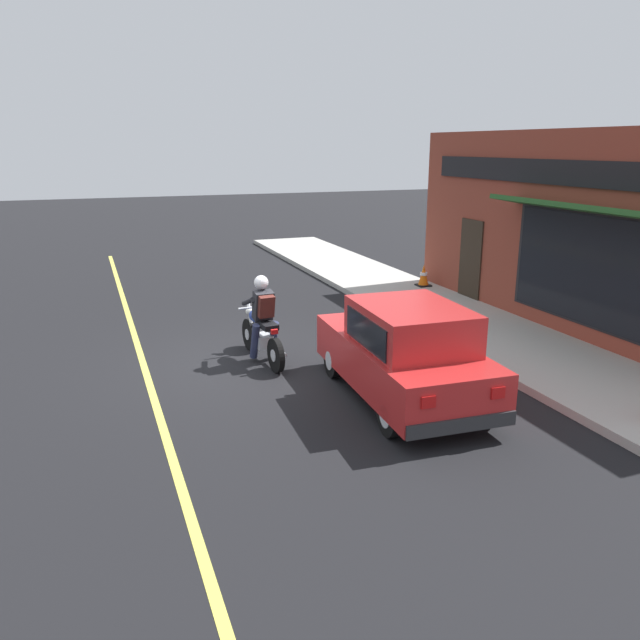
# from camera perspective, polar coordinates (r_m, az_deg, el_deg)

# --- Properties ---
(ground_plane) EXTENTS (80.00, 80.00, 0.00)m
(ground_plane) POSITION_cam_1_polar(r_m,az_deg,el_deg) (11.65, -6.74, -3.86)
(ground_plane) COLOR black
(sidewalk_curb) EXTENTS (2.60, 22.00, 0.14)m
(sidewalk_curb) POSITION_cam_1_polar(r_m,az_deg,el_deg) (16.17, 8.56, 1.90)
(sidewalk_curb) COLOR #ADAAA3
(sidewalk_curb) RESTS_ON ground
(lane_stripe) EXTENTS (0.12, 19.80, 0.01)m
(lane_stripe) POSITION_cam_1_polar(r_m,az_deg,el_deg) (14.24, -16.77, -0.77)
(lane_stripe) COLOR #D1C64C
(lane_stripe) RESTS_ON ground
(storefront_building) EXTENTS (1.25, 10.15, 4.20)m
(storefront_building) POSITION_cam_1_polar(r_m,az_deg,el_deg) (13.98, 21.23, 7.38)
(storefront_building) COLOR brown
(storefront_building) RESTS_ON ground
(motorcycle_with_rider) EXTENTS (0.59, 2.02, 1.62)m
(motorcycle_with_rider) POSITION_cam_1_polar(r_m,az_deg,el_deg) (11.52, -5.32, -0.51)
(motorcycle_with_rider) COLOR black
(motorcycle_with_rider) RESTS_ON ground
(car_hatchback) EXTENTS (1.83, 3.86, 1.57)m
(car_hatchback) POSITION_cam_1_polar(r_m,az_deg,el_deg) (9.78, 7.71, -3.01)
(car_hatchback) COLOR black
(car_hatchback) RESTS_ON ground
(traffic_cone) EXTENTS (0.36, 0.36, 0.60)m
(traffic_cone) POSITION_cam_1_polar(r_m,az_deg,el_deg) (17.35, 9.45, 4.03)
(traffic_cone) COLOR black
(traffic_cone) RESTS_ON sidewalk_curb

